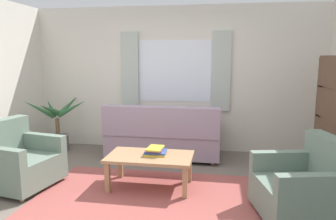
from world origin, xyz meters
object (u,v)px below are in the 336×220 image
potted_plant (58,128)px  couch (163,137)px  coffee_table (150,159)px  bookshelf (335,118)px  armchair_right (305,188)px  armchair_left (18,161)px  book_stack_on_table (155,151)px

potted_plant → couch: bearing=-2.1°
coffee_table → potted_plant: potted_plant is taller
potted_plant → bookshelf: (4.42, -0.71, 0.46)m
coffee_table → couch: bearing=92.6°
coffee_table → bookshelf: 2.53m
coffee_table → potted_plant: size_ratio=0.88×
armchair_right → bookshelf: bearing=139.0°
couch → armchair_right: bearing=135.5°
coffee_table → armchair_right: bearing=-17.0°
couch → armchair_left: (-1.67, -1.51, -0.01)m
coffee_table → book_stack_on_table: book_stack_on_table is taller
couch → coffee_table: bearing=92.6°
armchair_left → armchair_right: bearing=-84.2°
book_stack_on_table → bookshelf: (2.34, 0.55, 0.41)m
coffee_table → bookshelf: size_ratio=0.64×
armchair_right → book_stack_on_table: armchair_right is taller
coffee_table → bookshelf: bearing=14.4°
couch → armchair_left: size_ratio=1.95×
couch → coffee_table: size_ratio=1.73×
armchair_left → coffee_table: size_ratio=0.89×
potted_plant → armchair_right: bearing=-26.3°
armchair_right → book_stack_on_table: bearing=-122.3°
armchair_left → armchair_right: size_ratio=0.98×
armchair_left → coffee_table: (1.73, 0.26, 0.03)m
armchair_left → bookshelf: (4.13, 0.87, 0.54)m
couch → potted_plant: potted_plant is taller
armchair_right → potted_plant: bearing=-129.0°
bookshelf → couch: bearing=75.4°
couch → armchair_right: 2.57m
armchair_left → book_stack_on_table: armchair_left is taller
armchair_right → book_stack_on_table: (-1.72, 0.61, 0.13)m
bookshelf → coffee_table: bearing=104.4°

